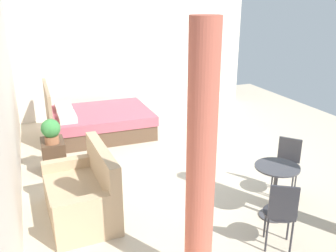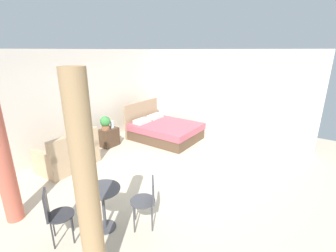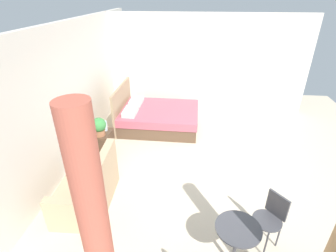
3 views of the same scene
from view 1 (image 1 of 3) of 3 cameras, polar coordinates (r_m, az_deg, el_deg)
ground_plane at (r=6.61m, az=2.92°, el=-4.96°), size 9.16×8.69×0.02m
wall_back at (r=5.65m, az=-24.25°, el=3.97°), size 9.16×0.12×2.76m
wall_right at (r=9.01m, az=-5.09°, el=10.90°), size 0.12×5.69×2.76m
bed at (r=7.70m, az=-11.02°, el=0.65°), size 1.62×2.05×1.11m
couch at (r=4.94m, az=-13.08°, el=-10.42°), size 1.33×0.84×0.92m
nightstand at (r=6.28m, az=-17.41°, el=-4.50°), size 0.52×0.36×0.54m
potted_plant at (r=6.01m, az=-17.84°, el=-0.65°), size 0.30×0.30×0.40m
vase at (r=6.25m, az=-17.56°, el=-0.89°), size 0.11×0.11×0.21m
balcony_table at (r=4.90m, az=16.46°, el=-8.45°), size 0.56×0.56×0.73m
cafe_chair_near_window at (r=5.50m, az=18.14°, el=-5.20°), size 0.56×0.56×0.84m
cafe_chair_near_couch at (r=4.30m, az=17.30°, el=-12.52°), size 0.52×0.52×0.86m
curtain_right at (r=3.30m, az=5.17°, el=-6.31°), size 0.27×0.27×2.60m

